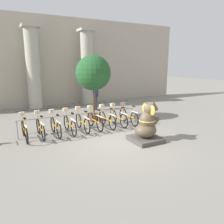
# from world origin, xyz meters

# --- Properties ---
(ground_plane) EXTENTS (60.00, 60.00, 0.00)m
(ground_plane) POSITION_xyz_m (0.00, 0.00, 0.00)
(ground_plane) COLOR gray
(building_facade) EXTENTS (20.00, 0.20, 6.00)m
(building_facade) POSITION_xyz_m (0.00, 8.60, 3.00)
(building_facade) COLOR #B2A893
(building_facade) RESTS_ON ground_plane
(column_left) EXTENTS (1.05, 1.05, 5.16)m
(column_left) POSITION_xyz_m (-1.80, 7.60, 2.62)
(column_left) COLOR #ADA899
(column_left) RESTS_ON ground_plane
(column_right) EXTENTS (1.05, 1.05, 5.16)m
(column_right) POSITION_xyz_m (1.80, 7.60, 2.62)
(column_right) COLOR #ADA899
(column_right) RESTS_ON ground_plane
(bike_rack) EXTENTS (5.37, 0.05, 0.77)m
(bike_rack) POSITION_xyz_m (-0.81, 1.95, 0.64)
(bike_rack) COLOR gray
(bike_rack) RESTS_ON ground_plane
(bicycle_0) EXTENTS (0.48, 1.70, 1.07)m
(bicycle_0) POSITION_xyz_m (-3.19, 1.84, 0.41)
(bicycle_0) COLOR black
(bicycle_0) RESTS_ON ground_plane
(bicycle_1) EXTENTS (0.48, 1.70, 1.07)m
(bicycle_1) POSITION_xyz_m (-2.60, 1.86, 0.41)
(bicycle_1) COLOR black
(bicycle_1) RESTS_ON ground_plane
(bicycle_2) EXTENTS (0.48, 1.70, 1.07)m
(bicycle_2) POSITION_xyz_m (-2.00, 1.81, 0.41)
(bicycle_2) COLOR black
(bicycle_2) RESTS_ON ground_plane
(bicycle_3) EXTENTS (0.48, 1.70, 1.07)m
(bicycle_3) POSITION_xyz_m (-1.40, 1.82, 0.41)
(bicycle_3) COLOR black
(bicycle_3) RESTS_ON ground_plane
(bicycle_4) EXTENTS (0.48, 1.70, 1.07)m
(bicycle_4) POSITION_xyz_m (-0.81, 1.87, 0.41)
(bicycle_4) COLOR black
(bicycle_4) RESTS_ON ground_plane
(bicycle_5) EXTENTS (0.48, 1.70, 1.07)m
(bicycle_5) POSITION_xyz_m (-0.21, 1.88, 0.41)
(bicycle_5) COLOR black
(bicycle_5) RESTS_ON ground_plane
(bicycle_6) EXTENTS (0.48, 1.70, 1.07)m
(bicycle_6) POSITION_xyz_m (0.39, 1.84, 0.41)
(bicycle_6) COLOR black
(bicycle_6) RESTS_ON ground_plane
(bicycle_7) EXTENTS (0.48, 1.70, 1.07)m
(bicycle_7) POSITION_xyz_m (0.98, 1.84, 0.41)
(bicycle_7) COLOR black
(bicycle_7) RESTS_ON ground_plane
(bicycle_8) EXTENTS (0.48, 1.70, 1.07)m
(bicycle_8) POSITION_xyz_m (1.58, 1.87, 0.41)
(bicycle_8) COLOR black
(bicycle_8) RESTS_ON ground_plane
(elephant_statue) EXTENTS (1.10, 1.10, 1.71)m
(elephant_statue) POSITION_xyz_m (0.88, -0.54, 0.58)
(elephant_statue) COLOR #4C4742
(elephant_statue) RESTS_ON ground_plane
(person_pedestrian) EXTENTS (0.24, 0.47, 1.79)m
(person_pedestrian) POSITION_xyz_m (1.49, 5.51, 1.08)
(person_pedestrian) COLOR #28282D
(person_pedestrian) RESTS_ON ground_plane
(potted_tree) EXTENTS (1.75, 1.75, 3.32)m
(potted_tree) POSITION_xyz_m (0.35, 3.23, 2.37)
(potted_tree) COLOR brown
(potted_tree) RESTS_ON ground_plane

